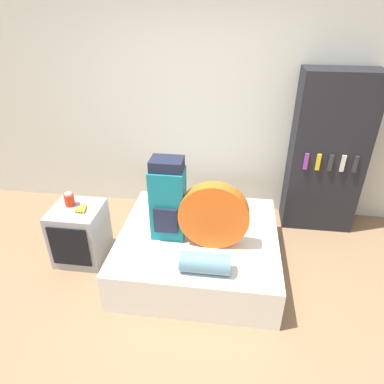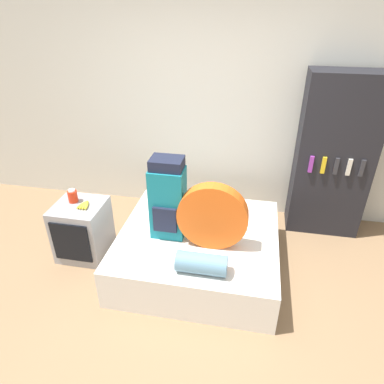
# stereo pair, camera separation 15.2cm
# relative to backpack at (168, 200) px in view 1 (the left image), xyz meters

# --- Properties ---
(ground_plane) EXTENTS (16.00, 16.00, 0.00)m
(ground_plane) POSITION_rel_backpack_xyz_m (0.30, -0.80, -0.78)
(ground_plane) COLOR #846647
(wall_back) EXTENTS (8.00, 0.05, 2.60)m
(wall_back) POSITION_rel_backpack_xyz_m (0.30, 1.24, 0.52)
(wall_back) COLOR silver
(wall_back) RESTS_ON ground_plane
(bed) EXTENTS (1.52, 1.44, 0.40)m
(bed) POSITION_rel_backpack_xyz_m (0.28, 0.06, -0.58)
(bed) COLOR silver
(bed) RESTS_ON ground_plane
(backpack) EXTENTS (0.31, 0.26, 0.79)m
(backpack) POSITION_rel_backpack_xyz_m (0.00, 0.00, 0.00)
(backpack) COLOR #14707F
(backpack) RESTS_ON bed
(tent_bag) EXTENTS (0.63, 0.12, 0.63)m
(tent_bag) POSITION_rel_backpack_xyz_m (0.43, -0.10, -0.07)
(tent_bag) COLOR #E05B19
(tent_bag) RESTS_ON bed
(sleeping_roll) EXTENTS (0.42, 0.18, 0.18)m
(sleeping_roll) POSITION_rel_backpack_xyz_m (0.39, -0.47, -0.29)
(sleeping_roll) COLOR #5B849E
(sleeping_roll) RESTS_ON bed
(television) EXTENTS (0.48, 0.49, 0.60)m
(television) POSITION_rel_backpack_xyz_m (-0.93, 0.02, -0.48)
(television) COLOR #939399
(television) RESTS_ON ground_plane
(canister) EXTENTS (0.09, 0.09, 0.14)m
(canister) POSITION_rel_backpack_xyz_m (-1.00, 0.08, -0.12)
(canister) COLOR red
(canister) RESTS_ON television
(banana_bunch) EXTENTS (0.12, 0.16, 0.03)m
(banana_bunch) POSITION_rel_backpack_xyz_m (-0.86, 0.02, -0.17)
(banana_bunch) COLOR yellow
(banana_bunch) RESTS_ON television
(bookshelf) EXTENTS (0.78, 0.39, 1.79)m
(bookshelf) POSITION_rel_backpack_xyz_m (1.58, 1.00, 0.11)
(bookshelf) COLOR black
(bookshelf) RESTS_ON ground_plane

